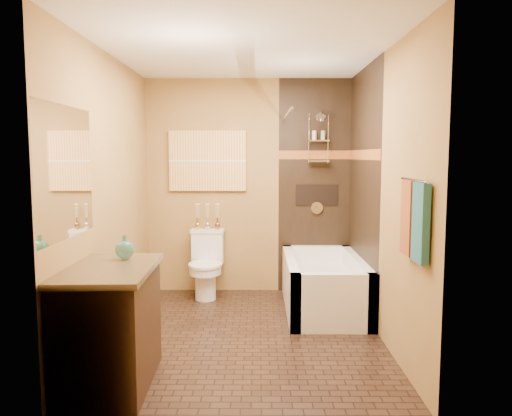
{
  "coord_description": "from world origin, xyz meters",
  "views": [
    {
      "loc": [
        0.12,
        -4.37,
        1.61
      ],
      "look_at": [
        0.09,
        0.4,
        1.11
      ],
      "focal_mm": 35.0,
      "sensor_mm": 36.0,
      "label": 1
    }
  ],
  "objects_px": {
    "toilet": "(206,264)",
    "vanity": "(110,326)",
    "sunset_painting": "(208,161)",
    "bathtub": "(324,289)"
  },
  "relations": [
    {
      "from": "toilet",
      "to": "bathtub",
      "type": "bearing_deg",
      "value": -17.76
    },
    {
      "from": "sunset_painting",
      "to": "bathtub",
      "type": "xyz_separation_m",
      "value": [
        1.28,
        -0.73,
        -1.33
      ]
    },
    {
      "from": "sunset_painting",
      "to": "bathtub",
      "type": "relative_size",
      "value": 0.6
    },
    {
      "from": "bathtub",
      "to": "vanity",
      "type": "distance_m",
      "value": 2.47
    },
    {
      "from": "bathtub",
      "to": "vanity",
      "type": "height_order",
      "value": "vanity"
    },
    {
      "from": "bathtub",
      "to": "toilet",
      "type": "distance_m",
      "value": 1.37
    },
    {
      "from": "toilet",
      "to": "vanity",
      "type": "relative_size",
      "value": 0.77
    },
    {
      "from": "toilet",
      "to": "vanity",
      "type": "distance_m",
      "value": 2.26
    },
    {
      "from": "sunset_painting",
      "to": "vanity",
      "type": "height_order",
      "value": "sunset_painting"
    },
    {
      "from": "sunset_painting",
      "to": "toilet",
      "type": "xyz_separation_m",
      "value": [
        -0.0,
        -0.26,
        -1.17
      ]
    }
  ]
}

